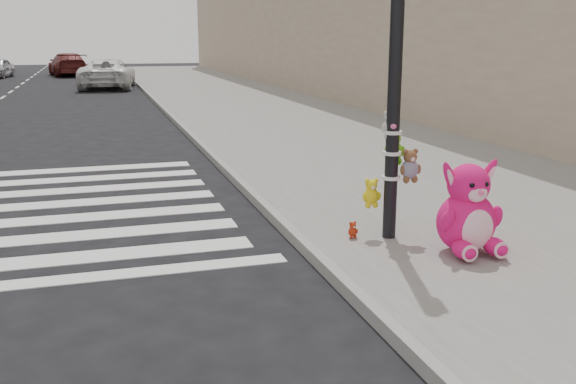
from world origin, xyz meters
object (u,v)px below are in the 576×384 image
object	(u,v)px
pink_bunny	(468,215)
red_teddy	(353,230)
signal_pole	(395,104)
car_white_near	(108,73)

from	to	relation	value
pink_bunny	red_teddy	world-z (taller)	pink_bunny
signal_pole	red_teddy	size ratio (longest dim) A/B	19.09
red_teddy	car_white_near	xyz separation A→B (m)	(-2.15, 27.00, 0.50)
pink_bunny	red_teddy	bearing A→B (deg)	141.58
car_white_near	pink_bunny	bearing A→B (deg)	103.48
red_teddy	car_white_near	bearing A→B (deg)	84.83
pink_bunny	car_white_near	xyz separation A→B (m)	(-3.20, 27.86, 0.16)
signal_pole	pink_bunny	size ratio (longest dim) A/B	3.67
signal_pole	car_white_near	world-z (taller)	signal_pole
signal_pole	pink_bunny	bearing A→B (deg)	-53.94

